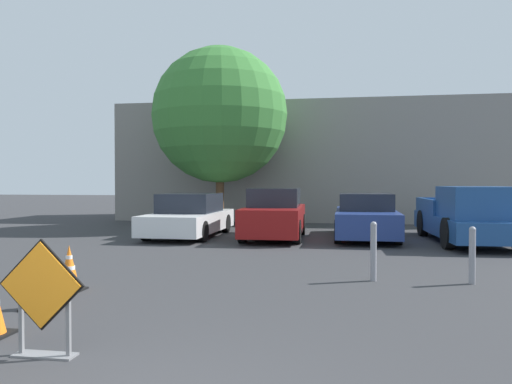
% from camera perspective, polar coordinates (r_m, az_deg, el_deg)
% --- Properties ---
extents(ground_plane, '(96.00, 96.00, 0.00)m').
position_cam_1_polar(ground_plane, '(13.08, 2.96, -6.54)').
color(ground_plane, '#333335').
extents(road_closed_sign, '(0.92, 0.20, 1.19)m').
position_cam_1_polar(road_closed_sign, '(5.51, -23.26, -10.87)').
color(road_closed_sign, black).
rests_on(road_closed_sign, ground_plane).
extents(traffic_cone_second, '(0.47, 0.47, 0.73)m').
position_cam_1_polar(traffic_cone_second, '(7.61, -23.19, -9.55)').
color(traffic_cone_second, black).
rests_on(traffic_cone_second, ground_plane).
extents(traffic_cone_third, '(0.44, 0.44, 0.74)m').
position_cam_1_polar(traffic_cone_third, '(8.66, -20.57, -8.19)').
color(traffic_cone_third, black).
rests_on(traffic_cone_third, ground_plane).
extents(parked_car_nearest, '(2.01, 4.60, 1.38)m').
position_cam_1_polar(parked_car_nearest, '(16.26, -7.61, -2.80)').
color(parked_car_nearest, white).
rests_on(parked_car_nearest, ground_plane).
extents(parked_car_second, '(1.83, 4.06, 1.55)m').
position_cam_1_polar(parked_car_second, '(15.42, 2.11, -2.68)').
color(parked_car_second, maroon).
rests_on(parked_car_second, ground_plane).
extents(parked_car_third, '(1.91, 4.63, 1.39)m').
position_cam_1_polar(parked_car_third, '(15.84, 12.44, -2.83)').
color(parked_car_third, navy).
rests_on(parked_car_third, ground_plane).
extents(pickup_truck, '(2.13, 5.47, 1.63)m').
position_cam_1_polar(pickup_truck, '(15.34, 23.17, -2.71)').
color(pickup_truck, navy).
rests_on(pickup_truck, ground_plane).
extents(bollard_nearest, '(0.12, 0.12, 1.06)m').
position_cam_1_polar(bollard_nearest, '(9.12, 13.28, -6.43)').
color(bollard_nearest, gray).
rests_on(bollard_nearest, ground_plane).
extents(bollard_second, '(0.12, 0.12, 0.99)m').
position_cam_1_polar(bollard_second, '(9.39, 23.48, -6.48)').
color(bollard_second, gray).
rests_on(bollard_second, ground_plane).
extents(building_facade_backdrop, '(17.99, 5.00, 5.27)m').
position_cam_1_polar(building_facade_backdrop, '(23.73, 7.02, 3.30)').
color(building_facade_backdrop, gray).
rests_on(building_facade_backdrop, ground_plane).
extents(street_tree_behind_lot, '(5.27, 5.27, 6.98)m').
position_cam_1_polar(street_tree_behind_lot, '(19.67, -4.15, 8.73)').
color(street_tree_behind_lot, '#513823').
rests_on(street_tree_behind_lot, ground_plane).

